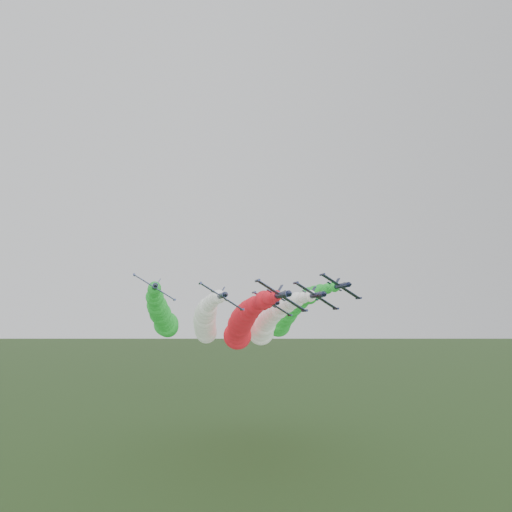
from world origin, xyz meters
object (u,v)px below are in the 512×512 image
at_px(jet_inner_left, 206,323).
at_px(jet_trail, 241,327).
at_px(jet_outer_left, 163,317).
at_px(jet_outer_right, 286,316).
at_px(jet_lead, 241,325).
at_px(jet_inner_right, 267,324).

xyz_separation_m(jet_inner_left, jet_trail, (13.51, 15.59, -1.68)).
xyz_separation_m(jet_outer_left, jet_outer_right, (39.00, -1.62, 0.37)).
bearing_deg(jet_outer_left, jet_lead, -46.83).
height_order(jet_inner_left, jet_inner_right, jet_inner_right).
xyz_separation_m(jet_lead, jet_trail, (5.27, 28.13, -0.94)).
height_order(jet_lead, jet_inner_right, jet_inner_right).
bearing_deg(jet_outer_left, jet_inner_left, -37.18).
distance_m(jet_lead, jet_inner_right, 16.85).
xyz_separation_m(jet_inner_right, jet_trail, (-5.18, 14.91, -1.28)).
bearing_deg(jet_outer_left, jet_inner_right, -15.56).
distance_m(jet_lead, jet_inner_left, 15.02).
relative_size(jet_lead, jet_inner_right, 1.00).
distance_m(jet_lead, jet_trail, 28.63).
height_order(jet_outer_right, jet_trail, jet_outer_right).
relative_size(jet_inner_left, jet_inner_right, 0.99).
distance_m(jet_outer_left, jet_trail, 26.73).
bearing_deg(jet_inner_left, jet_trail, 49.09).
bearing_deg(jet_outer_left, jet_trail, 13.74).
bearing_deg(jet_inner_right, jet_trail, 109.15).
relative_size(jet_outer_left, jet_outer_right, 0.99).
bearing_deg(jet_inner_right, jet_outer_left, 164.44).
height_order(jet_inner_left, jet_outer_left, jet_outer_left).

